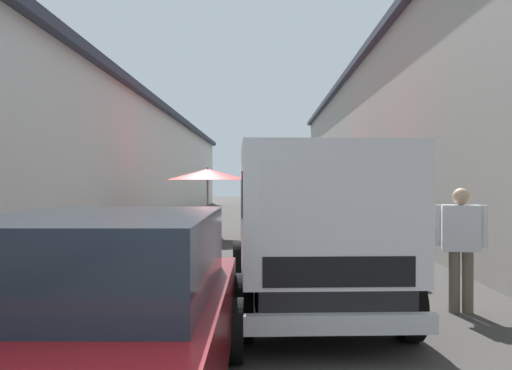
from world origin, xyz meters
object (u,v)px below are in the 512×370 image
(delivery_truck, at_px, (316,236))
(parked_scooter, at_px, (149,255))
(hatchback_car, at_px, (100,318))
(vendor_in_shade, at_px, (461,241))
(fruit_stall_far_left, at_px, (325,179))
(vendor_by_crates, at_px, (286,206))
(fruit_stall_far_right, at_px, (208,184))
(plastic_stool, at_px, (411,267))
(fruit_stall_mid_lane, at_px, (313,174))

(delivery_truck, height_order, parked_scooter, delivery_truck)
(hatchback_car, bearing_deg, vendor_in_shade, -48.28)
(fruit_stall_far_left, distance_m, vendor_in_shade, 13.24)
(hatchback_car, distance_m, vendor_in_shade, 4.89)
(fruit_stall_far_left, distance_m, vendor_by_crates, 2.92)
(hatchback_car, xyz_separation_m, delivery_truck, (2.67, -1.74, 0.30))
(hatchback_car, height_order, parked_scooter, hatchback_car)
(parked_scooter, bearing_deg, fruit_stall_far_left, -20.34)
(fruit_stall_far_right, distance_m, hatchback_car, 12.31)
(hatchback_car, bearing_deg, plastic_stool, -35.01)
(fruit_stall_far_left, height_order, vendor_in_shade, fruit_stall_far_left)
(fruit_stall_mid_lane, distance_m, vendor_in_shade, 7.05)
(parked_scooter, bearing_deg, hatchback_car, -171.55)
(fruit_stall_mid_lane, distance_m, fruit_stall_far_left, 6.42)
(fruit_stall_far_right, height_order, vendor_by_crates, fruit_stall_far_right)
(fruit_stall_mid_lane, height_order, plastic_stool, fruit_stall_mid_lane)
(vendor_by_crates, bearing_deg, fruit_stall_far_left, -33.70)
(parked_scooter, bearing_deg, fruit_stall_mid_lane, -33.11)
(fruit_stall_far_left, bearing_deg, fruit_stall_far_right, 137.10)
(fruit_stall_far_left, height_order, hatchback_car, fruit_stall_far_left)
(fruit_stall_mid_lane, relative_size, vendor_in_shade, 1.54)
(fruit_stall_far_right, relative_size, parked_scooter, 1.42)
(fruit_stall_mid_lane, distance_m, hatchback_car, 10.46)
(fruit_stall_mid_lane, height_order, delivery_truck, fruit_stall_mid_lane)
(vendor_in_shade, distance_m, parked_scooter, 4.90)
(delivery_truck, bearing_deg, fruit_stall_far_left, -6.70)
(fruit_stall_far_left, xyz_separation_m, delivery_truck, (-13.80, 1.62, -0.75))
(fruit_stall_far_left, relative_size, plastic_stool, 5.63)
(fruit_stall_far_right, xyz_separation_m, hatchback_car, (-12.26, -0.54, -0.86))
(fruit_stall_mid_lane, distance_m, delivery_truck, 7.53)
(fruit_stall_far_left, height_order, delivery_truck, fruit_stall_far_left)
(vendor_by_crates, bearing_deg, delivery_truck, 179.59)
(fruit_stall_far_right, distance_m, delivery_truck, 9.88)
(vendor_in_shade, bearing_deg, hatchback_car, 131.72)
(vendor_by_crates, relative_size, vendor_in_shade, 0.96)
(plastic_stool, bearing_deg, fruit_stall_far_left, 0.49)
(delivery_truck, xyz_separation_m, parked_scooter, (2.62, 2.52, -0.59))
(plastic_stool, bearing_deg, delivery_truck, 142.85)
(fruit_stall_far_right, bearing_deg, vendor_by_crates, -51.30)
(fruit_stall_far_right, height_order, plastic_stool, fruit_stall_far_right)
(vendor_in_shade, bearing_deg, plastic_stool, 6.55)
(hatchback_car, relative_size, vendor_in_shade, 2.46)
(hatchback_car, bearing_deg, parked_scooter, 8.45)
(plastic_stool, bearing_deg, parked_scooter, 85.31)
(parked_scooter, xyz_separation_m, plastic_stool, (-0.35, -4.24, -0.12))
(parked_scooter, bearing_deg, plastic_stool, -94.69)
(fruit_stall_mid_lane, xyz_separation_m, hatchback_car, (-10.12, 2.37, -1.14))
(fruit_stall_far_right, height_order, fruit_stall_far_left, fruit_stall_far_left)
(fruit_stall_far_left, relative_size, vendor_by_crates, 1.59)
(fruit_stall_far_left, distance_m, plastic_stool, 11.62)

